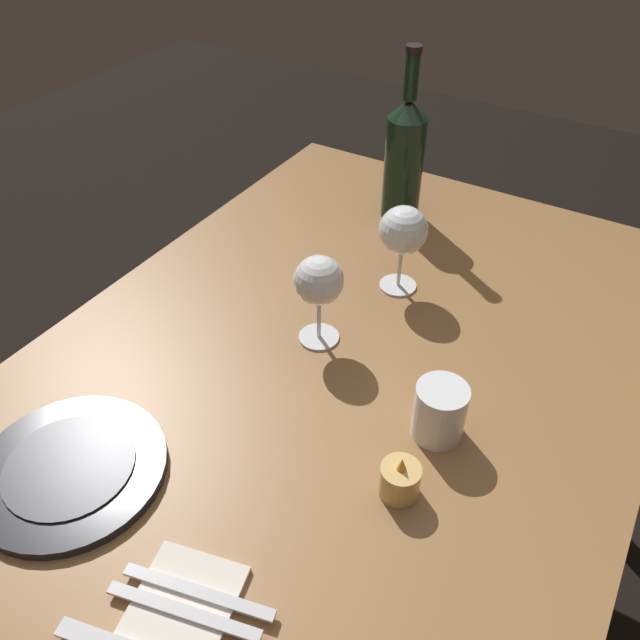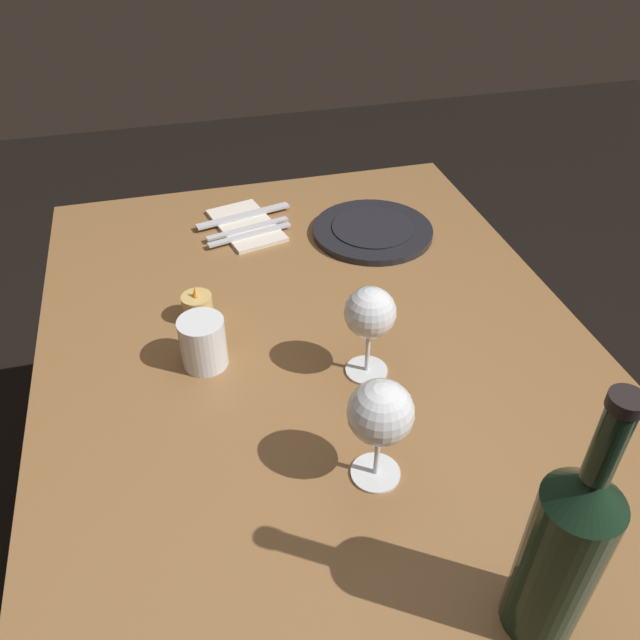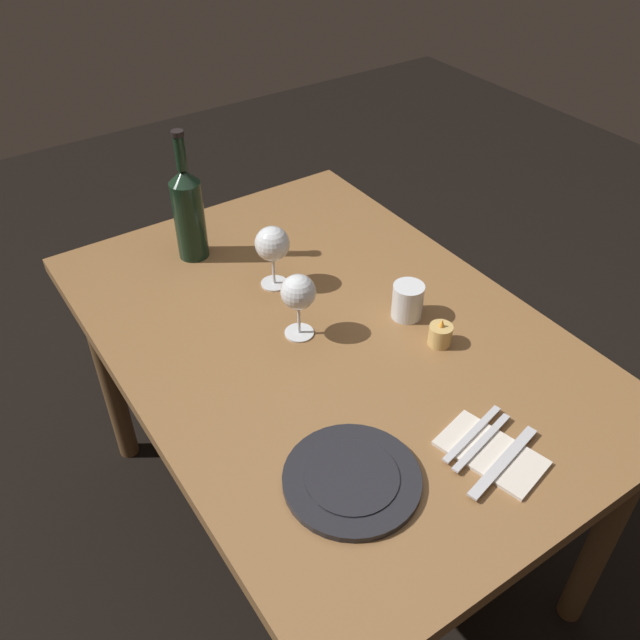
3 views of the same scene
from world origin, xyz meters
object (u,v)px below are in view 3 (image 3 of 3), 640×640
votive_candle (440,335)px  dinner_plate (352,479)px  table_knife (503,462)px  folded_napkin (491,453)px  water_tumbler (407,303)px  wine_glass_left (272,245)px  wine_bottle (188,211)px  wine_glass_right (298,294)px  fork_inner (482,442)px  fork_outer (472,433)px

votive_candle → dinner_plate: votive_candle is taller
table_knife → votive_candle: bearing=157.8°
votive_candle → dinner_plate: bearing=-62.9°
dinner_plate → folded_napkin: bearing=69.4°
water_tumbler → folded_napkin: size_ratio=0.40×
table_knife → wine_glass_left: bearing=-175.2°
votive_candle → folded_napkin: size_ratio=0.32×
wine_bottle → votive_candle: size_ratio=5.07×
wine_bottle → wine_glass_right: bearing=7.8°
wine_glass_right → dinner_plate: 0.43m
wine_glass_right → fork_inner: wine_glass_right is taller
votive_candle → folded_napkin: 0.32m
wine_glass_left → fork_inner: wine_glass_left is taller
wine_glass_left → folded_napkin: wine_glass_left is taller
wine_glass_left → fork_outer: 0.64m
votive_candle → table_knife: 0.34m
wine_glass_right → fork_inner: size_ratio=0.87×
wine_glass_right → water_tumbler: bearing=70.9°
folded_napkin → table_knife: bearing=0.0°
votive_candle → dinner_plate: size_ratio=0.27×
dinner_plate → votive_candle: bearing=117.1°
water_tumbler → votive_candle: 0.12m
wine_bottle → votive_candle: wine_bottle is taller
water_tumbler → votive_candle: (0.12, -0.00, -0.01)m
dinner_plate → fork_inner: 0.26m
wine_glass_left → wine_bottle: wine_bottle is taller
dinner_plate → fork_inner: (0.07, 0.25, 0.00)m
wine_glass_left → wine_glass_right: 0.20m
dinner_plate → folded_napkin: size_ratio=1.18×
wine_glass_right → wine_glass_left: bearing=165.5°
wine_glass_left → fork_inner: bearing=5.2°
votive_candle → folded_napkin: (0.29, -0.13, -0.02)m
wine_glass_left → wine_glass_right: bearing=-14.5°
wine_glass_right → fork_inner: 0.49m
wine_bottle → dinner_plate: size_ratio=1.37×
wine_bottle → fork_inner: wine_bottle is taller
wine_glass_left → votive_candle: (0.39, 0.19, -0.09)m
votive_candle → wine_glass_right: bearing=-129.9°
wine_bottle → dinner_plate: wine_bottle is taller
wine_bottle → folded_napkin: (0.91, 0.17, -0.13)m
folded_napkin → fork_outer: 0.05m
wine_glass_right → votive_candle: bearing=50.1°
wine_glass_left → fork_outer: size_ratio=0.89×
wine_bottle → fork_outer: 0.88m
water_tumbler → fork_inner: (0.38, -0.13, -0.03)m
wine_bottle → table_knife: wine_bottle is taller
dinner_plate → fork_outer: (0.04, 0.25, 0.00)m
folded_napkin → table_knife: (0.03, 0.00, 0.01)m
water_tumbler → folded_napkin: 0.43m
wine_glass_left → fork_inner: (0.65, 0.06, -0.10)m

